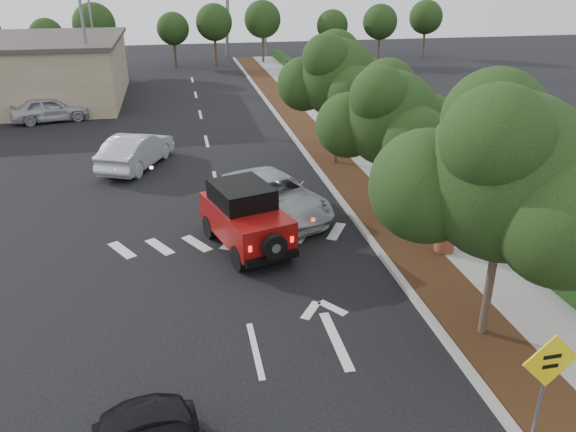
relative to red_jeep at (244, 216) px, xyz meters
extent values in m
plane|color=black|center=(-0.45, -5.60, -1.06)|extent=(120.00, 120.00, 0.00)
cube|color=#9E9B93|center=(4.15, 6.40, -0.99)|extent=(0.20, 70.00, 0.15)
cube|color=black|center=(5.15, 6.40, -1.00)|extent=(1.80, 70.00, 0.12)
cube|color=gray|center=(7.05, 6.40, -1.00)|extent=(2.00, 70.00, 0.12)
cube|color=black|center=(8.45, 6.40, -0.66)|extent=(0.80, 70.00, 0.80)
cylinder|color=black|center=(-1.05, 0.80, -0.66)|extent=(0.49, 0.85, 0.80)
cylinder|color=black|center=(0.45, 1.24, -0.66)|extent=(0.49, 0.85, 0.80)
cylinder|color=black|center=(-0.34, -1.61, -0.66)|extent=(0.49, 0.85, 0.80)
cylinder|color=black|center=(1.15, -1.17, -0.66)|extent=(0.49, 0.85, 0.80)
cube|color=maroon|center=(0.05, -0.19, -0.11)|extent=(2.76, 4.05, 1.00)
cube|color=black|center=(-0.03, 0.10, 0.71)|extent=(2.16, 2.41, 0.64)
cube|color=maroon|center=(-0.34, 1.16, -0.19)|extent=(1.81, 1.44, 0.82)
cube|color=black|center=(0.59, -2.04, -0.56)|extent=(1.69, 0.65, 0.22)
cylinder|color=black|center=(0.63, -2.17, -0.11)|extent=(0.79, 0.42, 0.76)
cube|color=#FF190C|center=(-0.08, -2.17, -0.11)|extent=(0.11, 0.07, 0.18)
cube|color=#FF190C|center=(1.23, -1.79, -0.11)|extent=(0.11, 0.07, 0.18)
imported|color=#ADB0B4|center=(1.44, 2.30, -0.33)|extent=(4.09, 5.77, 1.46)
imported|color=#B4B6BC|center=(-3.80, 8.87, -0.28)|extent=(3.42, 5.00, 1.56)
imported|color=#ACAEB4|center=(-9.20, 18.44, -0.31)|extent=(4.67, 2.74, 1.49)
cylinder|color=slate|center=(4.35, -9.45, 0.17)|extent=(0.07, 0.07, 2.21)
cube|color=yellow|center=(4.35, -9.48, 0.90)|extent=(1.13, 0.05, 1.13)
cube|color=black|center=(4.35, -9.50, 1.01)|extent=(0.36, 0.02, 0.08)
cube|color=black|center=(4.35, -9.50, 0.80)|extent=(0.32, 0.02, 0.08)
cylinder|color=brown|center=(6.15, -1.86, -0.61)|extent=(0.64, 0.64, 0.63)
sphere|color=black|center=(6.15, -1.86, -0.02)|extent=(0.78, 0.78, 0.78)
imported|color=black|center=(6.15, -1.86, 0.07)|extent=(0.68, 0.59, 0.74)
camera|label=1|loc=(-1.82, -16.49, 7.32)|focal=35.00mm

